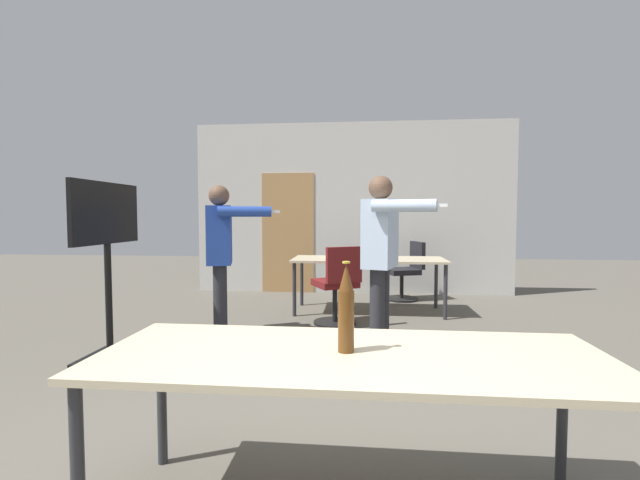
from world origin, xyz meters
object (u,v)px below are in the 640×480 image
person_right_polo (221,246)px  office_chair_far_left (337,288)px  office_chair_near_pushed (406,273)px  beer_bottle (346,309)px  person_center_tall (382,247)px  tv_screen (107,252)px

person_right_polo → office_chair_far_left: (1.23, 0.59, -0.53)m
office_chair_near_pushed → beer_bottle: bearing=152.9°
person_right_polo → office_chair_far_left: size_ratio=1.72×
person_center_tall → office_chair_far_left: 1.21m
person_right_polo → beer_bottle: (1.45, -2.69, -0.07)m
tv_screen → person_center_tall: bearing=-79.7°
beer_bottle → tv_screen: bearing=140.1°
person_center_tall → office_chair_far_left: bearing=-136.7°
person_center_tall → beer_bottle: (-0.25, -2.32, -0.10)m
person_center_tall → office_chair_far_left: size_ratio=1.77×
office_chair_far_left → beer_bottle: 3.32m
person_center_tall → office_chair_near_pushed: 2.76m
tv_screen → office_chair_near_pushed: (3.01, 3.10, -0.56)m
office_chair_near_pushed → office_chair_far_left: 1.96m
tv_screen → person_right_polo: size_ratio=0.98×
person_right_polo → beer_bottle: 3.06m
office_chair_near_pushed → office_chair_far_left: office_chair_far_left is taller
office_chair_near_pushed → person_right_polo: bearing=117.5°
person_center_tall → person_right_polo: bearing=-85.3°
office_chair_near_pushed → office_chair_far_left: size_ratio=0.95×
tv_screen → office_chair_far_left: size_ratio=1.69×
tv_screen → office_chair_far_left: tv_screen is taller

